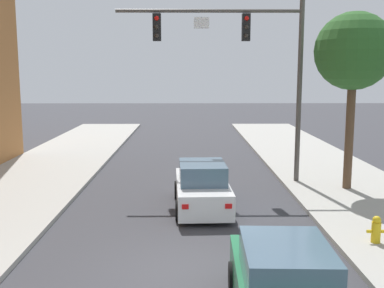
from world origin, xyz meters
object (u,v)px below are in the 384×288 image
at_px(car_lead_white, 202,188).
at_px(street_tree_second, 354,52).
at_px(fire_hydrant, 376,229).
at_px(traffic_signal_mast, 247,52).

height_order(car_lead_white, street_tree_second, street_tree_second).
bearing_deg(fire_hydrant, traffic_signal_mast, 110.06).
height_order(fire_hydrant, street_tree_second, street_tree_second).
height_order(traffic_signal_mast, street_tree_second, traffic_signal_mast).
bearing_deg(traffic_signal_mast, street_tree_second, -18.03).
height_order(traffic_signal_mast, fire_hydrant, traffic_signal_mast).
xyz_separation_m(traffic_signal_mast, fire_hydrant, (2.56, -7.01, -4.87)).
relative_size(fire_hydrant, street_tree_second, 0.11).
xyz_separation_m(traffic_signal_mast, car_lead_white, (-1.89, -3.39, -4.66)).
bearing_deg(street_tree_second, traffic_signal_mast, 161.97).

